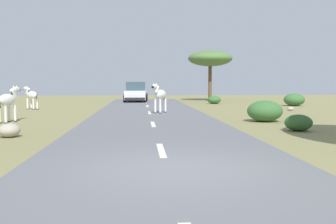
{
  "coord_description": "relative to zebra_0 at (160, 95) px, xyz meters",
  "views": [
    {
      "loc": [
        -0.7,
        -7.48,
        1.74
      ],
      "look_at": [
        0.31,
        6.51,
        0.66
      ],
      "focal_mm": 41.12,
      "sensor_mm": 36.0,
      "label": 1
    }
  ],
  "objects": [
    {
      "name": "bush_1",
      "position": [
        4.44,
        -4.55,
        -0.57
      ],
      "size": [
        1.57,
        1.41,
        0.94
      ],
      "primitive_type": "ellipsoid",
      "color": "#386633",
      "rests_on": "ground_plane"
    },
    {
      "name": "ground_plane",
      "position": [
        -0.38,
        -13.73,
        -1.05
      ],
      "size": [
        90.0,
        90.0,
        0.0
      ],
      "primitive_type": "plane",
      "color": "olive"
    },
    {
      "name": "rock_0",
      "position": [
        8.15,
        1.75,
        -0.92
      ],
      "size": [
        0.39,
        0.3,
        0.25
      ],
      "primitive_type": "ellipsoid",
      "color": "#A89E8C",
      "rests_on": "ground_plane"
    },
    {
      "name": "zebra_2",
      "position": [
        -6.8,
        -4.07,
        -0.08
      ],
      "size": [
        0.68,
        1.69,
        1.62
      ],
      "rotation": [
        0.0,
        0.0,
        6.06
      ],
      "color": "silver",
      "rests_on": "ground_plane"
    },
    {
      "name": "rock_2",
      "position": [
        -5.24,
        -8.74,
        -0.82
      ],
      "size": [
        0.68,
        0.73,
        0.45
      ],
      "primitive_type": "ellipsoid",
      "color": "#A89E8C",
      "rests_on": "ground_plane"
    },
    {
      "name": "zebra_1",
      "position": [
        -8.08,
        4.12,
        -0.13
      ],
      "size": [
        1.31,
        1.27,
        1.53
      ],
      "rotation": [
        0.0,
        0.0,
        0.81
      ],
      "color": "silver",
      "rests_on": "ground_plane"
    },
    {
      "name": "road",
      "position": [
        -0.57,
        -13.73,
        -1.02
      ],
      "size": [
        6.0,
        64.0,
        0.05
      ],
      "primitive_type": "cube",
      "color": "slate",
      "rests_on": "ground_plane"
    },
    {
      "name": "zebra_0",
      "position": [
        0.0,
        0.0,
        0.0
      ],
      "size": [
        1.03,
        1.65,
        1.67
      ],
      "rotation": [
        0.0,
        0.0,
        2.68
      ],
      "color": "silver",
      "rests_on": "road"
    },
    {
      "name": "car_0",
      "position": [
        -1.45,
        13.2,
        -0.2
      ],
      "size": [
        2.14,
        4.4,
        1.74
      ],
      "rotation": [
        0.0,
        0.0,
        3.11
      ],
      "color": "silver",
      "rests_on": "road"
    },
    {
      "name": "bush_4",
      "position": [
        4.58,
        -7.88,
        -0.75
      ],
      "size": [
        0.99,
        0.89,
        0.59
      ],
      "primitive_type": "ellipsoid",
      "color": "#2D5628",
      "rests_on": "ground_plane"
    },
    {
      "name": "lane_markings",
      "position": [
        -0.57,
        -14.73,
        -0.99
      ],
      "size": [
        0.16,
        56.0,
        0.01
      ],
      "color": "silver",
      "rests_on": "road"
    },
    {
      "name": "bush_0",
      "position": [
        10.34,
        6.56,
        -0.58
      ],
      "size": [
        1.55,
        1.39,
        0.93
      ],
      "primitive_type": "ellipsoid",
      "color": "#386633",
      "rests_on": "ground_plane"
    },
    {
      "name": "bush_3",
      "position": [
        4.97,
        9.87,
        -0.72
      ],
      "size": [
        1.09,
        0.99,
        0.66
      ],
      "primitive_type": "ellipsoid",
      "color": "#386633",
      "rests_on": "ground_plane"
    },
    {
      "name": "tree_3",
      "position": [
        5.48,
        14.6,
        2.9
      ],
      "size": [
        4.13,
        4.13,
        4.7
      ],
      "color": "brown",
      "rests_on": "ground_plane"
    }
  ]
}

